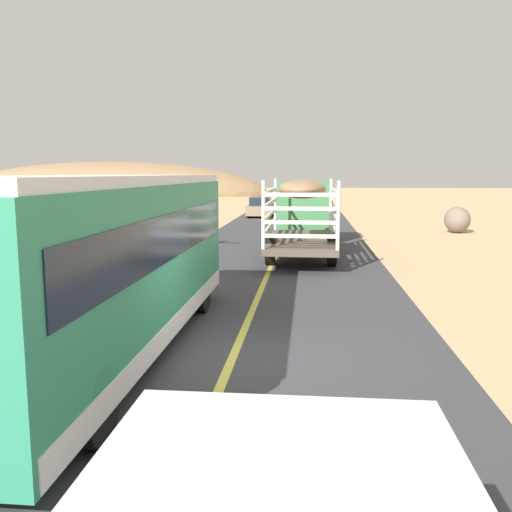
# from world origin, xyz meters

# --- Properties ---
(ground_plane) EXTENTS (240.00, 240.00, 0.00)m
(ground_plane) POSITION_xyz_m (0.00, 0.00, 0.00)
(ground_plane) COLOR tan
(road_surface) EXTENTS (8.00, 120.00, 0.02)m
(road_surface) POSITION_xyz_m (0.00, 0.00, 0.01)
(road_surface) COLOR #38383D
(road_surface) RESTS_ON ground
(road_centre_line) EXTENTS (0.16, 117.60, 0.00)m
(road_centre_line) POSITION_xyz_m (0.00, 0.00, 0.02)
(road_centre_line) COLOR #D8CC4C
(road_centre_line) RESTS_ON road_surface
(livestock_truck) EXTENTS (2.53, 9.70, 3.02)m
(livestock_truck) POSITION_xyz_m (1.05, 14.70, 1.79)
(livestock_truck) COLOR #3F7F4C
(livestock_truck) RESTS_ON road_surface
(bus) EXTENTS (2.54, 10.00, 3.21)m
(bus) POSITION_xyz_m (-2.30, 0.02, 1.75)
(bus) COLOR #2D8C66
(bus) RESTS_ON road_surface
(car_far) EXTENTS (1.80, 4.40, 1.46)m
(car_far) POSITION_xyz_m (-2.41, 32.68, 0.69)
(car_far) COLOR #8C7259
(car_far) RESTS_ON road_surface
(boulder_near_shoulder) EXTENTS (1.38, 1.72, 1.45)m
(boulder_near_shoulder) POSITION_xyz_m (9.50, 22.13, 0.73)
(boulder_near_shoulder) COLOR #756656
(boulder_near_shoulder) RESTS_ON ground
(distant_hill) EXTENTS (49.49, 19.41, 10.11)m
(distant_hill) POSITION_xyz_m (-29.41, 72.80, 0.00)
(distant_hill) COLOR #8D6E4C
(distant_hill) RESTS_ON ground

